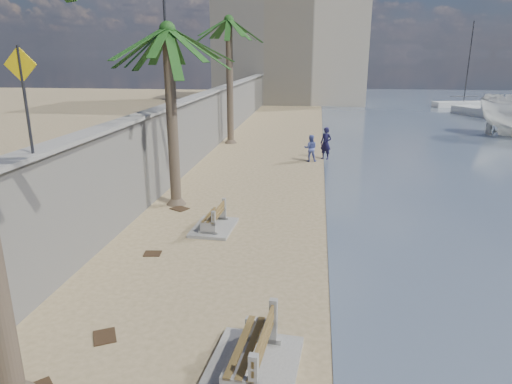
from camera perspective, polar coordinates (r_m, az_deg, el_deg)
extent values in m
plane|color=#9F8962|center=(10.10, -2.55, -18.33)|extent=(140.00, 140.00, 0.00)
cube|color=gray|center=(29.19, -5.86, 8.74)|extent=(0.45, 70.00, 3.50)
cube|color=gray|center=(29.00, -5.97, 12.27)|extent=(0.80, 70.00, 0.12)
cube|color=#B7AA93|center=(60.24, 4.44, 17.92)|extent=(18.00, 12.00, 14.00)
cube|color=gray|center=(9.25, -0.59, -21.61)|extent=(1.89, 2.61, 0.13)
cube|color=gray|center=(15.94, -5.29, -4.43)|extent=(1.43, 2.03, 0.11)
cylinder|color=brown|center=(18.01, -10.44, 8.67)|extent=(0.42, 0.42, 6.69)
cylinder|color=brown|center=(30.91, -3.30, 13.37)|extent=(0.44, 0.44, 7.92)
cylinder|color=#2D2D33|center=(11.66, -26.85, 10.12)|extent=(0.07, 0.07, 2.40)
cube|color=yellow|center=(11.62, -27.38, 13.98)|extent=(0.78, 0.03, 0.78)
cylinder|color=#2D2D33|center=(21.18, -11.13, 17.33)|extent=(0.12, 0.12, 5.00)
imported|color=#171437|center=(26.55, 8.74, 6.33)|extent=(0.93, 0.84, 2.13)
imported|color=#525EAA|center=(25.91, 6.84, 5.64)|extent=(0.82, 0.65, 1.67)
cube|color=silver|center=(58.57, 24.49, 9.90)|extent=(7.06, 3.30, 0.70)
cylinder|color=#2D2D33|center=(58.31, 25.06, 14.45)|extent=(0.12, 0.12, 8.85)
cube|color=#382616|center=(10.76, -18.39, -16.77)|extent=(0.67, 0.72, 0.03)
cube|color=#382616|center=(18.14, -9.53, -2.06)|extent=(0.79, 0.75, 0.03)
cube|color=#382616|center=(14.32, -12.81, -7.51)|extent=(0.55, 0.47, 0.03)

